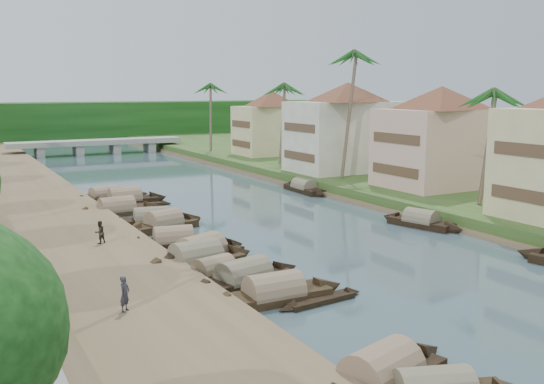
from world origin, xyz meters
TOP-DOWN VIEW (x-y plane):
  - ground at (0.00, 0.00)m, footprint 220.00×220.00m
  - left_bank at (-16.00, 20.00)m, footprint 10.00×180.00m
  - right_bank at (19.00, 20.00)m, footprint 16.00×180.00m
  - treeline at (0.00, 100.00)m, footprint 120.00×14.00m
  - bridge at (0.00, 72.00)m, footprint 28.00×4.00m
  - building_mid at (19.99, 14.00)m, footprint 14.11×14.11m
  - building_far at (18.99, 28.00)m, footprint 15.59×15.59m
  - building_distant at (19.99, 48.00)m, footprint 12.62×12.62m
  - sampan_1 at (-9.66, -14.00)m, footprint 8.14×3.87m
  - sampan_2 at (-8.70, -4.38)m, footprint 8.28×2.04m
  - sampan_3 at (-8.93, -1.40)m, footprint 8.35×3.50m
  - sampan_4 at (-9.89, 0.40)m, footprint 6.47×2.92m
  - sampan_5 at (-9.10, 4.23)m, footprint 8.14×4.89m
  - sampan_6 at (-9.89, 3.15)m, footprint 8.48×3.13m
  - sampan_7 at (-9.40, 8.47)m, footprint 7.77×2.97m
  - sampan_8 at (-8.30, 13.65)m, footprint 7.47×3.53m
  - sampan_9 at (-8.58, 15.72)m, footprint 8.21×3.00m
  - sampan_10 at (-10.00, 20.91)m, footprint 8.50×2.27m
  - sampan_11 at (-8.04, 25.50)m, footprint 8.32×2.13m
  - sampan_12 at (-8.59, 28.08)m, footprint 7.61×1.97m
  - sampan_13 at (-9.36, 27.83)m, footprint 7.76×3.35m
  - sampan_15 at (9.56, 4.93)m, footprint 3.38×7.43m
  - sampan_16 at (10.19, 23.22)m, footprint 1.88×8.24m
  - canoe_1 at (-6.68, -5.60)m, footprint 5.29×1.32m
  - canoe_2 at (-6.77, 23.70)m, footprint 5.13×1.57m
  - palm_1 at (16.00, 4.86)m, footprint 3.20×3.20m
  - palm_2 at (15.00, 22.77)m, footprint 3.20×3.20m
  - palm_3 at (16.00, 38.24)m, footprint 3.20×3.20m
  - palm_7 at (14.00, 56.69)m, footprint 3.20×3.20m
  - tree_6 at (24.00, 30.02)m, footprint 4.73×4.73m
  - person_near at (-16.14, -4.14)m, footprint 0.69×0.69m
  - person_far at (-14.26, 8.62)m, footprint 0.88×0.80m

SIDE VIEW (x-z plane):
  - ground at x=0.00m, z-range 0.00..0.00m
  - canoe_2 at x=-6.77m, z-range -0.27..0.47m
  - canoe_1 at x=-6.68m, z-range -0.32..0.52m
  - left_bank at x=-16.00m, z-range 0.00..0.80m
  - sampan_12 at x=-8.59m, z-range -0.52..1.33m
  - sampan_4 at x=-9.89m, z-range -0.52..1.33m
  - sampan_15 at x=9.56m, z-range -0.59..1.40m
  - sampan_16 at x=10.19m, z-range -0.60..1.42m
  - sampan_7 at x=-9.40m, z-range -0.61..1.44m
  - sampan_9 at x=-8.58m, z-range -0.62..1.44m
  - sampan_13 at x=-9.36m, z-range -0.64..1.46m
  - sampan_2 at x=-8.70m, z-range -0.67..1.50m
  - sampan_3 at x=-8.93m, z-range -0.69..1.52m
  - sampan_8 at x=-8.30m, z-range -0.71..1.54m
  - sampan_10 at x=-10.00m, z-range -0.74..1.57m
  - sampan_1 at x=-9.66m, z-range -0.75..1.59m
  - sampan_11 at x=-8.04m, z-range -0.76..1.60m
  - sampan_6 at x=-9.89m, z-range -0.80..1.64m
  - sampan_5 at x=-9.10m, z-range -0.83..1.68m
  - right_bank at x=19.00m, z-range 0.00..1.20m
  - person_far at x=-14.26m, z-range 0.80..2.27m
  - person_near at x=-16.14m, z-range 0.80..2.42m
  - bridge at x=0.00m, z-range 0.52..2.92m
  - treeline at x=0.00m, z-range 0.00..8.00m
  - building_distant at x=19.99m, z-range 1.28..10.48m
  - building_mid at x=19.99m, z-range 1.28..10.98m
  - building_far at x=18.99m, z-range 1.28..11.48m
  - tree_6 at x=24.00m, z-range 2.92..10.45m
  - palm_1 at x=16.00m, z-range 4.82..15.56m
  - palm_3 at x=16.00m, z-range 5.17..16.67m
  - palm_7 at x=14.00m, z-range 5.22..16.84m
  - palm_2 at x=15.00m, z-range 6.66..21.38m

